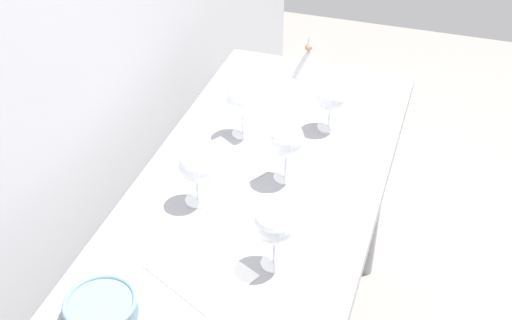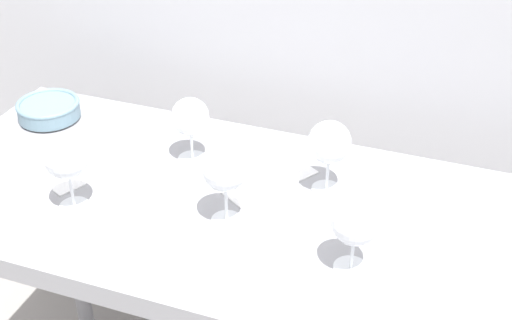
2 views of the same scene
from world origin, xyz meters
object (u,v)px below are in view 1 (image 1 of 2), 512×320
Objects in this scene: wine_glass_near_right at (331,97)px; wine_glass_near_left at (275,225)px; wine_glass_far_right at (242,100)px; decanter_funnel at (308,62)px; tasting_bowl at (101,308)px; wine_glass_near_center at (286,140)px; tasting_sheet_lower at (224,163)px; tasting_sheet_upper at (201,271)px; wine_glass_far_left at (196,167)px.

wine_glass_near_left is at bearing -179.14° from wine_glass_near_right.
wine_glass_far_right reaches higher than decanter_funnel.
wine_glass_near_center is at bearing -22.20° from tasting_bowl.
tasting_sheet_upper is at bearing -135.06° from tasting_sheet_lower.
tasting_sheet_upper is at bearing 179.84° from decanter_funnel.
tasting_bowl is (-0.27, 0.31, -0.10)m from wine_glass_near_left.
tasting_bowl is at bearing 157.80° from wine_glass_near_center.
tasting_sheet_lower is (0.17, -0.01, -0.11)m from wine_glass_far_left.
wine_glass_near_right is at bearing 0.86° from wine_glass_near_left.
wine_glass_near_right is 1.07× the size of decanter_funnel.
wine_glass_far_left is 0.28m from tasting_sheet_upper.
tasting_sheet_lower is 1.38× the size of tasting_bowl.
wine_glass_near_center reaches higher than wine_glass_near_right.
wine_glass_far_right reaches higher than wine_glass_far_left.
decanter_funnel is at bearing -12.86° from wine_glass_far_right.
wine_glass_near_left reaches higher than decanter_funnel.
wine_glass_near_center is 0.22m from tasting_sheet_lower.
tasting_sheet_upper is at bearing 167.93° from wine_glass_near_right.
wine_glass_near_right is (0.44, -0.25, -0.00)m from wine_glass_far_left.
wine_glass_near_right is at bearing -11.48° from wine_glass_near_center.
wine_glass_far_left reaches higher than tasting_sheet_upper.
tasting_sheet_lower is (0.34, 0.25, -0.12)m from wine_glass_near_left.
tasting_sheet_upper is (-0.24, -0.10, -0.11)m from wine_glass_far_left.
tasting_sheet_upper is 0.98m from decanter_funnel.
tasting_bowl reaches higher than tasting_sheet_upper.
decanter_funnel is (0.58, 0.09, -0.08)m from wine_glass_near_center.
wine_glass_near_left is 0.92m from decanter_funnel.
tasting_bowl is (-0.43, 0.05, -0.08)m from wine_glass_far_left.
wine_glass_near_right reaches higher than tasting_bowl.
wine_glass_far_left is at bearing 49.14° from tasting_sheet_upper.
wine_glass_far_right is 1.06× the size of tasting_bowl.
tasting_sheet_lower is at bearing 86.89° from wine_glass_near_center.
tasting_bowl is (-0.59, 0.24, -0.10)m from wine_glass_near_center.
decanter_funnel reaches higher than tasting_sheet_upper.
wine_glass_far_right is at bearing -4.69° from tasting_bowl.
wine_glass_near_center is at bearing 13.42° from tasting_sheet_upper.
wine_glass_far_left is 0.44m from tasting_bowl.
wine_glass_far_right is (0.33, -0.01, 0.01)m from wine_glass_far_left.
wine_glass_far_right is (0.49, 0.25, -0.00)m from wine_glass_near_left.
wine_glass_near_center is at bearing 11.41° from wine_glass_near_left.
wine_glass_far_right is at bearing 34.94° from tasting_sheet_upper.
wine_glass_far_right is at bearing 115.48° from wine_glass_near_right.
tasting_sheet_upper is 0.42m from tasting_sheet_lower.
wine_glass_near_left is 0.55m from wine_glass_far_right.
wine_glass_near_left is at bearing -168.59° from wine_glass_near_center.
tasting_bowl is (-0.76, 0.06, -0.09)m from wine_glass_far_right.
wine_glass_near_center is 0.24m from wine_glass_far_right.
wine_glass_near_right is 0.33m from decanter_funnel.
wine_glass_far_left reaches higher than decanter_funnel.
wine_glass_far_left is 0.25m from wine_glass_near_center.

